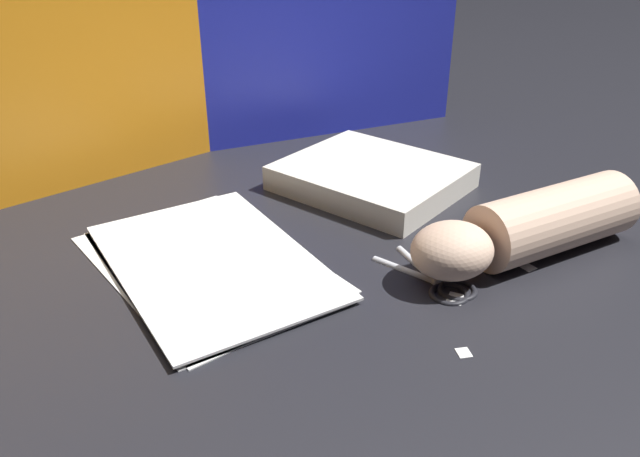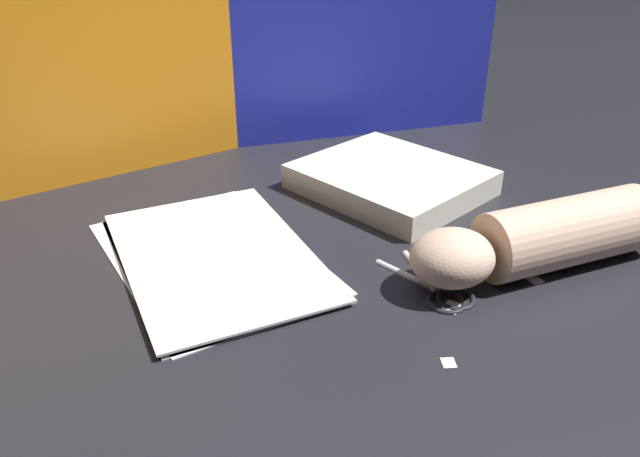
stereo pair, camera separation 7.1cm
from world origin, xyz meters
TOP-DOWN VIEW (x-y plane):
  - ground_plane at (0.00, 0.00)m, footprint 6.00×6.00m
  - backdrop_panel_left at (-0.20, 0.42)m, footprint 0.78×0.11m
  - backdrop_panel_center at (0.20, 0.42)m, footprint 0.68×0.15m
  - paper_stack at (-0.12, 0.09)m, footprint 0.24×0.35m
  - book_closed at (0.18, 0.15)m, footprint 0.28×0.30m
  - scissors at (0.08, -0.10)m, footprint 0.07×0.14m
  - hand_forearm at (0.21, -0.12)m, footprint 0.33×0.12m
  - paper_scrap_near at (0.07, -0.13)m, footprint 0.03×0.03m
  - paper_scrap_mid at (0.19, -0.14)m, footprint 0.02×0.02m
  - paper_scrap_far at (0.01, -0.21)m, footprint 0.02×0.02m

SIDE VIEW (x-z plane):
  - ground_plane at x=0.00m, z-range 0.00..0.00m
  - paper_scrap_near at x=0.07m, z-range 0.00..0.00m
  - paper_scrap_mid at x=0.19m, z-range 0.00..0.00m
  - paper_scrap_far at x=0.01m, z-range 0.00..0.00m
  - paper_stack at x=-0.12m, z-range 0.00..0.01m
  - scissors at x=0.08m, z-range 0.00..0.01m
  - book_closed at x=0.18m, z-range 0.00..0.04m
  - hand_forearm at x=0.21m, z-range 0.00..0.08m
  - backdrop_panel_center at x=0.20m, z-range 0.00..0.40m
  - backdrop_panel_left at x=-0.20m, z-range 0.00..0.48m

